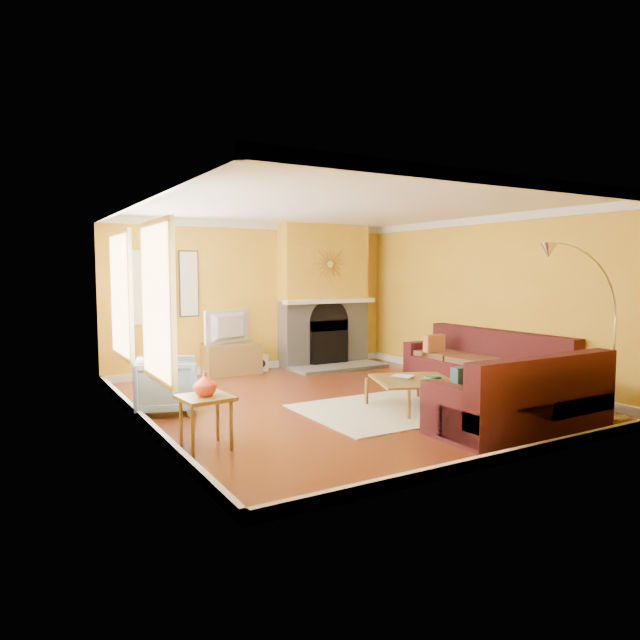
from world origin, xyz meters
TOP-DOWN VIEW (x-y plane):
  - floor at (0.00, 0.00)m, footprint 5.50×6.00m
  - ceiling at (0.00, 0.00)m, footprint 5.50×6.00m
  - wall_back at (0.00, 3.01)m, footprint 5.50×0.02m
  - wall_front at (0.00, -3.01)m, footprint 5.50×0.02m
  - wall_left at (-2.76, 0.00)m, footprint 0.02×6.00m
  - wall_right at (2.76, 0.00)m, footprint 0.02×6.00m
  - baseboard at (0.00, 0.00)m, footprint 5.50×6.00m
  - crown_molding at (0.00, 0.00)m, footprint 5.50×6.00m
  - window_left_near at (-2.72, 1.30)m, footprint 0.06×1.22m
  - window_left_far at (-2.72, -0.60)m, footprint 0.06×1.22m
  - window_back at (-1.90, 2.96)m, footprint 0.82×0.06m
  - wall_art at (-1.25, 2.97)m, footprint 0.34×0.04m
  - fireplace at (1.35, 2.80)m, footprint 1.80×0.40m
  - mantel at (1.35, 2.56)m, footprint 1.92×0.22m
  - hearth at (1.35, 2.25)m, footprint 1.80×0.70m
  - sunburst at (1.35, 2.57)m, footprint 0.70×0.04m
  - rug at (0.33, -0.76)m, footprint 2.40×1.80m
  - sectional_sofa at (1.32, -0.86)m, footprint 2.87×3.67m
  - coffee_table at (0.60, -0.83)m, footprint 1.29×1.29m
  - media_console at (-0.58, 2.72)m, footprint 1.00×0.45m
  - tv at (-0.58, 2.72)m, footprint 1.00×0.51m
  - subwoofer at (-0.05, 2.82)m, footprint 0.30×0.30m
  - armchair at (-2.30, 0.60)m, footprint 0.96×0.95m
  - side_table at (-2.37, -1.11)m, footprint 0.54×0.54m
  - vase at (-2.37, -1.11)m, footprint 0.31×0.31m
  - book at (0.45, -0.73)m, footprint 0.31×0.33m
  - arc_lamp at (1.68, -2.56)m, footprint 1.35×0.36m

SIDE VIEW (x-z plane):
  - floor at x=0.00m, z-range -0.02..0.00m
  - rug at x=0.33m, z-range 0.00..0.02m
  - hearth at x=1.35m, z-range 0.00..0.06m
  - baseboard at x=0.00m, z-range 0.00..0.12m
  - subwoofer at x=-0.05m, z-range 0.00..0.30m
  - coffee_table at x=0.60m, z-range 0.00..0.40m
  - media_console at x=-0.58m, z-range 0.00..0.55m
  - side_table at x=-2.37m, z-range 0.00..0.55m
  - armchair at x=-2.30m, z-range 0.00..0.71m
  - book at x=0.45m, z-range 0.40..0.42m
  - sectional_sofa at x=1.32m, z-range 0.00..0.90m
  - vase at x=-2.37m, z-range 0.55..0.80m
  - tv at x=-0.58m, z-range 0.55..1.14m
  - arc_lamp at x=1.68m, z-range 0.00..2.12m
  - mantel at x=1.35m, z-range 1.21..1.29m
  - wall_back at x=0.00m, z-range 0.00..2.70m
  - wall_front at x=0.00m, z-range 0.00..2.70m
  - wall_left at x=-2.76m, z-range 0.00..2.70m
  - wall_right at x=2.76m, z-range 0.00..2.70m
  - fireplace at x=1.35m, z-range 0.00..2.70m
  - window_left_near at x=-2.72m, z-range 0.64..2.36m
  - window_left_far at x=-2.72m, z-range 0.64..2.36m
  - window_back at x=-1.90m, z-range 0.94..2.16m
  - wall_art at x=-1.25m, z-range 1.03..2.17m
  - sunburst at x=1.35m, z-range 1.60..2.30m
  - crown_molding at x=0.00m, z-range 2.58..2.70m
  - ceiling at x=0.00m, z-range 2.70..2.72m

